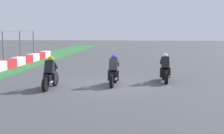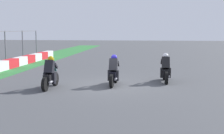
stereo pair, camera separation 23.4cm
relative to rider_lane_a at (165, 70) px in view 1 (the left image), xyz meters
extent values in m
plane|color=#46484B|center=(-1.25, 2.74, -0.62)|extent=(120.00, 120.00, 0.00)
cube|color=red|center=(4.37, 10.64, -0.30)|extent=(1.57, 0.60, 0.64)
cube|color=silver|center=(5.98, 10.64, -0.30)|extent=(1.57, 0.60, 0.64)
cube|color=red|center=(7.59, 10.64, -0.30)|extent=(1.57, 0.60, 0.64)
cube|color=silver|center=(9.19, 10.64, -0.30)|extent=(1.57, 0.60, 0.64)
cube|color=red|center=(10.80, 10.64, -0.30)|extent=(1.57, 0.60, 0.64)
cube|color=silver|center=(12.41, 10.64, -0.30)|extent=(1.57, 0.60, 0.64)
cylinder|color=slate|center=(7.18, 12.36, 0.69)|extent=(0.10, 0.10, 2.63)
cylinder|color=slate|center=(10.56, 12.36, 0.69)|extent=(0.10, 0.10, 2.63)
cylinder|color=slate|center=(13.93, 12.36, 0.69)|extent=(0.10, 0.10, 2.63)
cylinder|color=black|center=(0.70, 0.02, -0.30)|extent=(0.64, 0.16, 0.64)
cylinder|color=black|center=(-0.70, -0.02, -0.30)|extent=(0.64, 0.16, 0.64)
cube|color=black|center=(0.00, 0.00, -0.12)|extent=(1.11, 0.35, 0.40)
ellipsoid|color=black|center=(0.10, 0.00, 0.18)|extent=(0.49, 0.31, 0.24)
cube|color=red|center=(-0.51, -0.01, -0.10)|extent=(0.06, 0.16, 0.08)
cylinder|color=#A5A5AD|center=(-0.34, -0.17, -0.25)|extent=(0.42, 0.11, 0.10)
cube|color=black|center=(-0.10, 0.00, 0.40)|extent=(0.49, 0.41, 0.66)
sphere|color=silver|center=(0.12, 0.00, 0.74)|extent=(0.31, 0.31, 0.30)
cube|color=#7D585C|center=(0.50, 0.01, 0.22)|extent=(0.16, 0.26, 0.23)
cube|color=black|center=(-0.12, 0.20, -0.12)|extent=(0.18, 0.14, 0.52)
cube|color=black|center=(-0.11, -0.20, -0.12)|extent=(0.18, 0.14, 0.52)
cube|color=black|center=(0.28, 0.19, 0.42)|extent=(0.39, 0.11, 0.31)
cube|color=black|center=(0.29, -0.17, 0.42)|extent=(0.39, 0.11, 0.31)
cylinder|color=black|center=(-0.53, 2.57, -0.30)|extent=(0.64, 0.16, 0.64)
cylinder|color=black|center=(-1.93, 2.62, -0.30)|extent=(0.64, 0.16, 0.64)
cube|color=black|center=(-1.23, 2.59, -0.12)|extent=(1.11, 0.36, 0.40)
ellipsoid|color=black|center=(-1.13, 2.59, 0.18)|extent=(0.49, 0.32, 0.24)
cube|color=red|center=(-1.74, 2.61, -0.10)|extent=(0.07, 0.16, 0.08)
cylinder|color=#A5A5AD|center=(-1.58, 2.45, -0.25)|extent=(0.42, 0.11, 0.10)
cube|color=#28282D|center=(-1.33, 2.60, 0.40)|extent=(0.50, 0.42, 0.66)
sphere|color=#241FAD|center=(-1.11, 2.59, 0.74)|extent=(0.31, 0.31, 0.30)
cube|color=#604F7F|center=(-0.73, 2.58, 0.22)|extent=(0.16, 0.27, 0.23)
cube|color=#28282D|center=(-1.34, 2.80, -0.12)|extent=(0.18, 0.15, 0.52)
cube|color=#28282D|center=(-1.36, 2.40, -0.12)|extent=(0.18, 0.15, 0.52)
cube|color=#28282D|center=(-0.94, 2.76, 0.42)|extent=(0.39, 0.11, 0.31)
cube|color=#28282D|center=(-0.96, 2.40, 0.42)|extent=(0.39, 0.11, 0.31)
cylinder|color=black|center=(-1.70, 5.43, -0.30)|extent=(0.64, 0.15, 0.64)
cylinder|color=black|center=(-3.10, 5.46, -0.30)|extent=(0.64, 0.15, 0.64)
cube|color=black|center=(-2.40, 5.44, -0.12)|extent=(1.11, 0.34, 0.40)
ellipsoid|color=black|center=(-2.30, 5.44, 0.18)|extent=(0.49, 0.31, 0.24)
cube|color=red|center=(-2.91, 5.45, -0.10)|extent=(0.06, 0.16, 0.08)
cylinder|color=#A5A5AD|center=(-2.75, 5.29, -0.25)|extent=(0.42, 0.11, 0.10)
cube|color=black|center=(-2.50, 5.45, 0.40)|extent=(0.49, 0.41, 0.66)
sphere|color=#C1990D|center=(-2.28, 5.44, 0.74)|extent=(0.31, 0.31, 0.30)
cube|color=#568D8E|center=(-1.90, 5.43, 0.22)|extent=(0.16, 0.26, 0.23)
cube|color=black|center=(-2.52, 5.65, -0.12)|extent=(0.18, 0.14, 0.52)
cube|color=black|center=(-2.53, 5.25, -0.12)|extent=(0.18, 0.14, 0.52)
cube|color=black|center=(-2.12, 5.62, 0.42)|extent=(0.39, 0.11, 0.31)
cube|color=black|center=(-2.13, 5.26, 0.42)|extent=(0.39, 0.11, 0.31)
camera|label=1|loc=(-15.86, 1.14, 2.13)|focal=48.22mm
camera|label=2|loc=(-15.83, 0.91, 2.13)|focal=48.22mm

